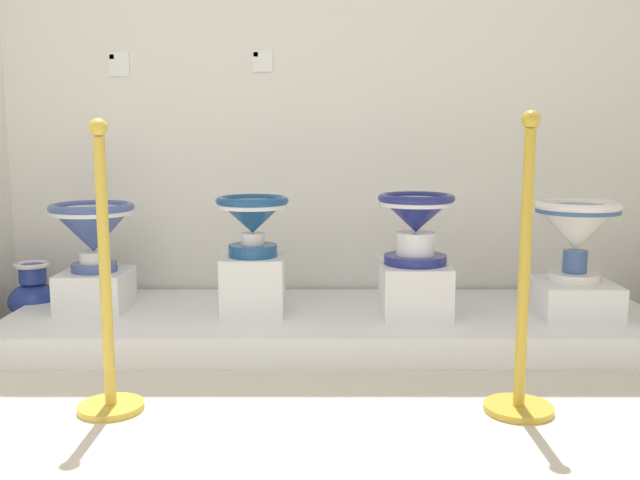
# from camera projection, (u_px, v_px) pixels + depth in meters

# --- Properties ---
(ground_plane) EXTENTS (5.51, 5.44, 0.02)m
(ground_plane) POSITION_uv_depth(u_px,v_px,m) (343.00, 479.00, 2.05)
(ground_plane) COLOR beige
(wall_back) EXTENTS (3.71, 0.06, 3.07)m
(wall_back) POSITION_uv_depth(u_px,v_px,m) (333.00, 29.00, 3.75)
(wall_back) COLOR white
(wall_back) RESTS_ON ground_plane
(display_platform) EXTENTS (3.10, 0.97, 0.13)m
(display_platform) POSITION_uv_depth(u_px,v_px,m) (334.00, 324.00, 3.44)
(display_platform) COLOR white
(display_platform) RESTS_ON ground_plane
(plinth_block_broad_patterned) EXTENTS (0.32, 0.34, 0.18)m
(plinth_block_broad_patterned) POSITION_uv_depth(u_px,v_px,m) (96.00, 289.00, 3.48)
(plinth_block_broad_patterned) COLOR white
(plinth_block_broad_patterned) RESTS_ON display_platform
(antique_toilet_broad_patterned) EXTENTS (0.41, 0.41, 0.33)m
(antique_toilet_broad_patterned) POSITION_uv_depth(u_px,v_px,m) (93.00, 227.00, 3.43)
(antique_toilet_broad_patterned) COLOR #435698
(antique_toilet_broad_patterned) RESTS_ON plinth_block_broad_patterned
(plinth_block_pale_glazed) EXTENTS (0.29, 0.29, 0.28)m
(plinth_block_pale_glazed) POSITION_uv_depth(u_px,v_px,m) (254.00, 285.00, 3.37)
(plinth_block_pale_glazed) COLOR white
(plinth_block_pale_glazed) RESTS_ON display_platform
(antique_toilet_pale_glazed) EXTENTS (0.34, 0.34, 0.29)m
(antique_toilet_pale_glazed) POSITION_uv_depth(u_px,v_px,m) (253.00, 217.00, 3.32)
(antique_toilet_pale_glazed) COLOR navy
(antique_toilet_pale_glazed) RESTS_ON plinth_block_pale_glazed
(plinth_block_tall_cobalt) EXTENTS (0.31, 0.38, 0.24)m
(plinth_block_tall_cobalt) POSITION_uv_depth(u_px,v_px,m) (415.00, 289.00, 3.36)
(plinth_block_tall_cobalt) COLOR white
(plinth_block_tall_cobalt) RESTS_ON display_platform
(antique_toilet_tall_cobalt) EXTENTS (0.36, 0.36, 0.33)m
(antique_toilet_tall_cobalt) POSITION_uv_depth(u_px,v_px,m) (416.00, 219.00, 3.31)
(antique_toilet_tall_cobalt) COLOR navy
(antique_toilet_tall_cobalt) RESTS_ON plinth_block_tall_cobalt
(plinth_block_leftmost) EXTENTS (0.36, 0.39, 0.16)m
(plinth_block_leftmost) POSITION_uv_depth(u_px,v_px,m) (573.00, 298.00, 3.36)
(plinth_block_leftmost) COLOR white
(plinth_block_leftmost) RESTS_ON display_platform
(antique_toilet_leftmost) EXTENTS (0.40, 0.40, 0.38)m
(antique_toilet_leftmost) POSITION_uv_depth(u_px,v_px,m) (577.00, 226.00, 3.31)
(antique_toilet_leftmost) COLOR white
(antique_toilet_leftmost) RESTS_ON plinth_block_leftmost
(info_placard_first) EXTENTS (0.11, 0.01, 0.13)m
(info_placard_first) POSITION_uv_depth(u_px,v_px,m) (119.00, 64.00, 3.74)
(info_placard_first) COLOR white
(info_placard_second) EXTENTS (0.11, 0.01, 0.11)m
(info_placard_second) POSITION_uv_depth(u_px,v_px,m) (263.00, 61.00, 3.74)
(info_placard_second) COLOR white
(decorative_vase_companion) EXTENTS (0.26, 0.26, 0.33)m
(decorative_vase_companion) POSITION_uv_depth(u_px,v_px,m) (34.00, 296.00, 3.66)
(decorative_vase_companion) COLOR white
(decorative_vase_companion) RESTS_ON ground_plane
(stanchion_post_near_left) EXTENTS (0.23, 0.23, 1.04)m
(stanchion_post_near_left) POSITION_uv_depth(u_px,v_px,m) (108.00, 320.00, 2.48)
(stanchion_post_near_left) COLOR gold
(stanchion_post_near_left) RESTS_ON ground_plane
(stanchion_post_near_right) EXTENTS (0.25, 0.25, 1.06)m
(stanchion_post_near_right) POSITION_uv_depth(u_px,v_px,m) (523.00, 321.00, 2.47)
(stanchion_post_near_right) COLOR gold
(stanchion_post_near_right) RESTS_ON ground_plane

